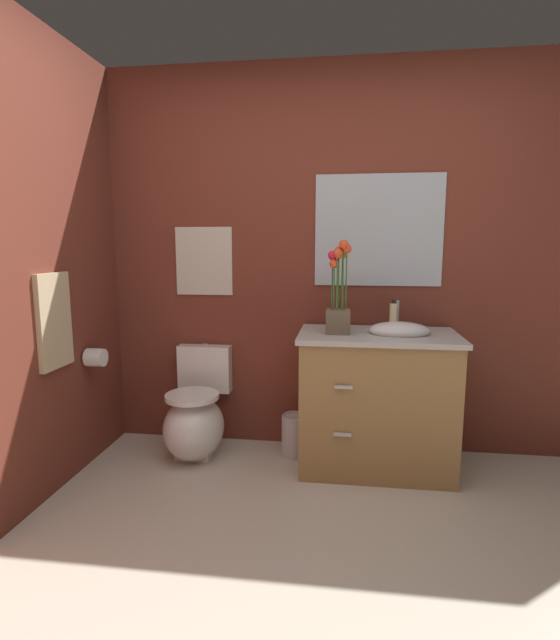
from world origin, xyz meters
TOP-DOWN VIEW (x-y plane):
  - ground_plane at (0.00, 0.00)m, footprint 9.93×9.93m
  - wall_back at (0.20, 1.68)m, footprint 4.64×0.05m
  - toilet at (-0.86, 1.38)m, footprint 0.38×0.59m
  - vanity_cabinet at (0.29, 1.35)m, footprint 0.94×0.56m
  - flower_vase at (0.05, 1.32)m, footprint 0.14×0.14m
  - soap_bottle at (0.38, 1.48)m, footprint 0.05×0.05m
  - trash_bin at (-0.22, 1.45)m, footprint 0.18×0.18m
  - wall_poster at (-0.86, 1.64)m, footprint 0.39×0.01m
  - wall_mirror at (0.29, 1.64)m, footprint 0.80×0.01m
  - hanging_towel at (-1.47, 0.87)m, footprint 0.03×0.28m
  - toilet_paper_roll at (-1.42, 1.18)m, footprint 0.11×0.11m

SIDE VIEW (x-z plane):
  - ground_plane at x=0.00m, z-range 0.00..0.00m
  - trash_bin at x=-0.22m, z-range 0.00..0.27m
  - toilet at x=-0.86m, z-range -0.10..0.59m
  - vanity_cabinet at x=0.29m, z-range -0.08..0.94m
  - toilet_paper_roll at x=-1.42m, z-range 0.62..0.74m
  - soap_bottle at x=0.38m, z-range 0.83..1.02m
  - hanging_towel at x=-1.47m, z-range 0.69..1.21m
  - flower_vase at x=0.05m, z-range 0.77..1.31m
  - wall_back at x=0.20m, z-range 0.00..2.50m
  - wall_poster at x=-0.86m, z-range 1.02..1.48m
  - wall_mirror at x=0.29m, z-range 1.10..1.80m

